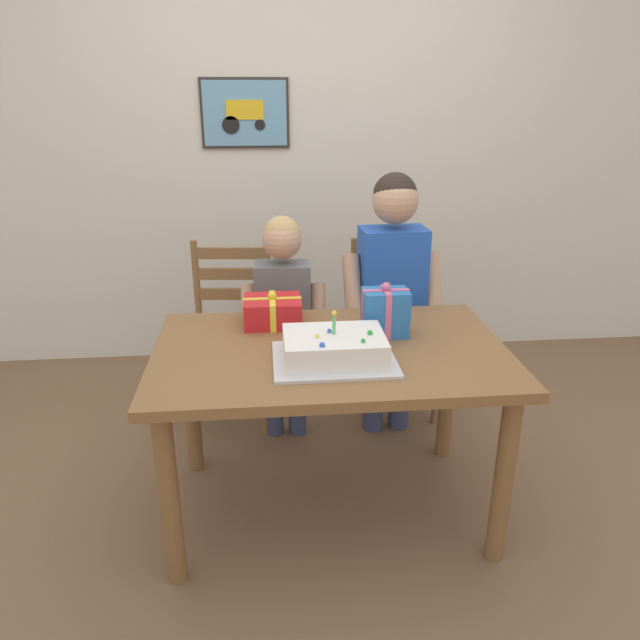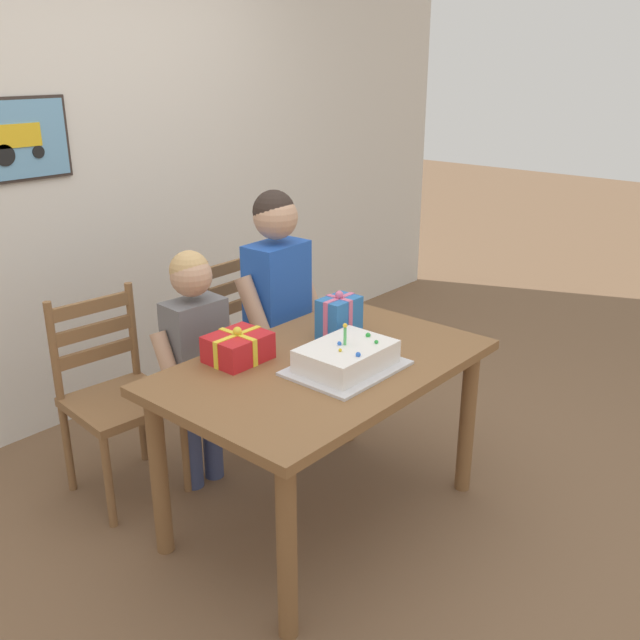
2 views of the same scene
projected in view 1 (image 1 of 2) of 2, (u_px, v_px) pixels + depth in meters
name	position (u px, v px, depth m)	size (l,w,h in m)	color
ground_plane	(329.00, 507.00, 2.53)	(20.00, 20.00, 0.00)	brown
back_wall	(300.00, 151.00, 3.60)	(6.40, 0.11, 2.60)	silver
dining_table	(330.00, 373.00, 2.30)	(1.34, 0.85, 0.74)	brown
birthday_cake	(335.00, 349.00, 2.14)	(0.44, 0.34, 0.19)	silver
gift_box_red_large	(273.00, 311.00, 2.47)	(0.24, 0.20, 0.15)	red
gift_box_beside_cake	(385.00, 313.00, 2.35)	(0.18, 0.13, 0.22)	#286BB7
chair_left	(231.00, 332.00, 3.11)	(0.46, 0.46, 0.92)	brown
chair_right	(392.00, 326.00, 3.19)	(0.43, 0.43, 0.92)	brown
child_older	(392.00, 282.00, 2.83)	(0.48, 0.28, 1.31)	#38426B
child_younger	(283.00, 308.00, 2.83)	(0.41, 0.24, 1.12)	#38426B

